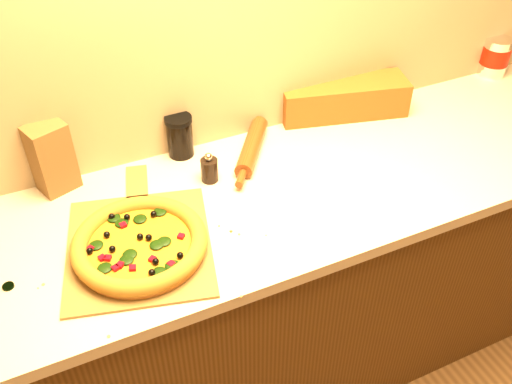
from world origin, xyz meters
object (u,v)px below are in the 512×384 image
pizza (140,244)px  pepper_grinder (209,169)px  pizza_peel (139,242)px  rolling_pin (252,146)px  dark_jar (180,136)px  coffee_canister (495,56)px

pizza → pepper_grinder: size_ratio=3.60×
pizza_peel → pizza: (-0.00, -0.04, 0.03)m
pizza_peel → rolling_pin: rolling_pin is taller
pepper_grinder → dark_jar: dark_jar is taller
pizza_peel → coffee_canister: coffee_canister is taller
pizza → rolling_pin: size_ratio=1.03×
pizza_peel → rolling_pin: bearing=43.5°
pepper_grinder → coffee_canister: size_ratio=0.66×
coffee_canister → dark_jar: (-1.32, 0.00, -0.01)m
pepper_grinder → coffee_canister: (1.29, 0.17, 0.04)m
pepper_grinder → dark_jar: bearing=102.0°
pizza → rolling_pin: 0.55m
pizza → dark_jar: 0.46m
pepper_grinder → coffee_canister: bearing=7.4°
pizza → dark_jar: size_ratio=2.55×
pizza_peel → coffee_canister: (1.57, 0.35, 0.07)m
rolling_pin → dark_jar: dark_jar is taller
rolling_pin → coffee_canister: bearing=4.8°
pizza → rolling_pin: pizza is taller
pepper_grinder → pizza_peel: bearing=-147.1°
coffee_canister → dark_jar: 1.32m
pizza_peel → pepper_grinder: size_ratio=6.12×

